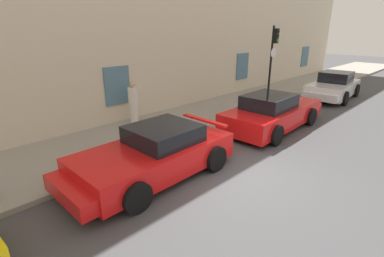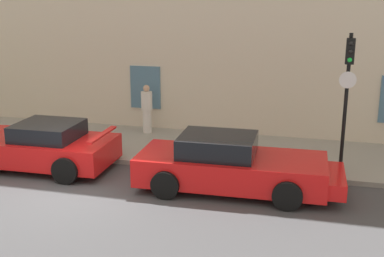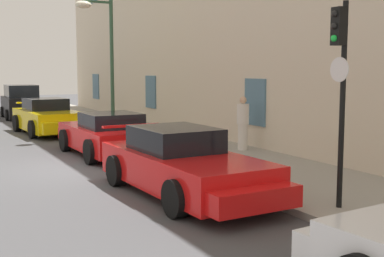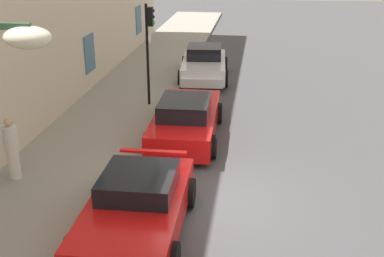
% 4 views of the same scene
% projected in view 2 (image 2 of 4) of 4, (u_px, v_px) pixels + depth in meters
% --- Properties ---
extents(ground_plane, '(80.00, 80.00, 0.00)m').
position_uv_depth(ground_plane, '(68.00, 191.00, 12.57)').
color(ground_plane, '#444447').
extents(sidewalk, '(60.00, 3.63, 0.14)m').
position_uv_depth(sidewalk, '(128.00, 143.00, 16.31)').
color(sidewalk, gray).
rests_on(sidewalk, ground).
extents(sportscar_yellow_flank, '(4.66, 2.27, 1.33)m').
position_uv_depth(sportscar_yellow_flank, '(35.00, 146.00, 14.18)').
color(sportscar_yellow_flank, red).
rests_on(sportscar_yellow_flank, ground).
extents(sportscar_white_middle, '(5.17, 2.23, 1.40)m').
position_uv_depth(sportscar_white_middle, '(237.00, 167.00, 12.51)').
color(sportscar_white_middle, red).
rests_on(sportscar_white_middle, ground).
extents(traffic_light, '(0.44, 0.36, 3.71)m').
position_uv_depth(traffic_light, '(348.00, 79.00, 12.96)').
color(traffic_light, black).
rests_on(traffic_light, sidewalk).
extents(pedestrian_admiring, '(0.44, 0.44, 1.67)m').
position_uv_depth(pedestrian_admiring, '(147.00, 109.00, 17.07)').
color(pedestrian_admiring, silver).
rests_on(pedestrian_admiring, sidewalk).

